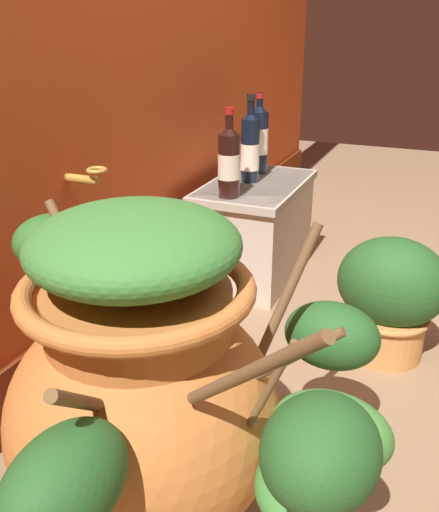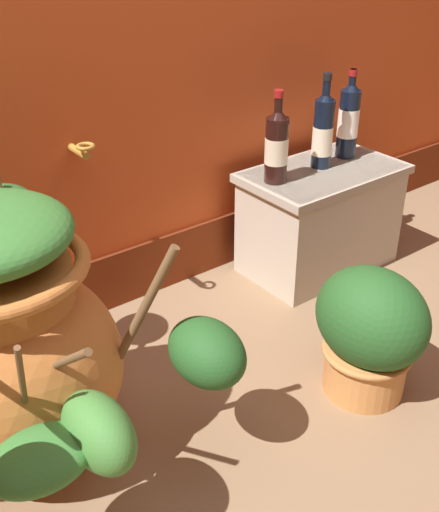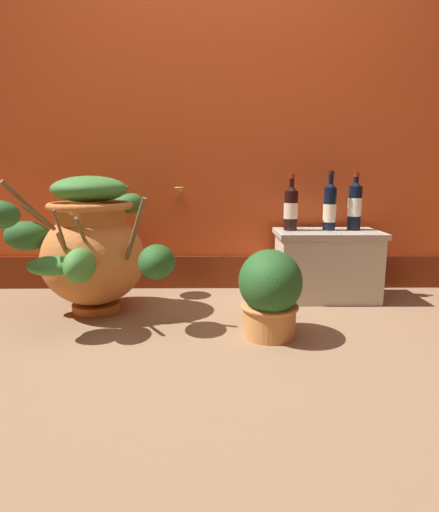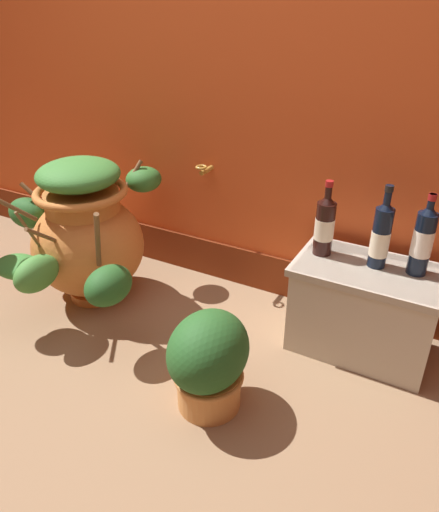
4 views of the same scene
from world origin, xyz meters
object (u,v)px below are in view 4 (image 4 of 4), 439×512
Objects in this scene: wine_bottle_right at (381,234)px; potted_shrub at (208,360)px; wine_bottle_middle at (325,224)px; wine_bottle_left at (423,239)px; terracotta_urn at (84,235)px.

potted_shrub is (-0.42, -0.63, -0.33)m from wine_bottle_right.
wine_bottle_right reaches higher than wine_bottle_middle.
potted_shrub is (-0.19, -0.63, -0.33)m from wine_bottle_middle.
wine_bottle_left is at bearing 48.57° from potted_shrub.
wine_bottle_right reaches higher than wine_bottle_left.
terracotta_urn is 2.58× the size of wine_bottle_right.
terracotta_urn is at bearing 158.65° from potted_shrub.
wine_bottle_right reaches higher than potted_shrub.
wine_bottle_left reaches higher than potted_shrub.
terracotta_urn is 2.22× the size of potted_shrub.
potted_shrub is at bearing -123.70° from wine_bottle_right.
wine_bottle_left reaches higher than terracotta_urn.
wine_bottle_right is (0.23, 0.00, 0.00)m from wine_bottle_middle.
wine_bottle_left is 0.83× the size of potted_shrub.
wine_bottle_left is 1.03× the size of wine_bottle_middle.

